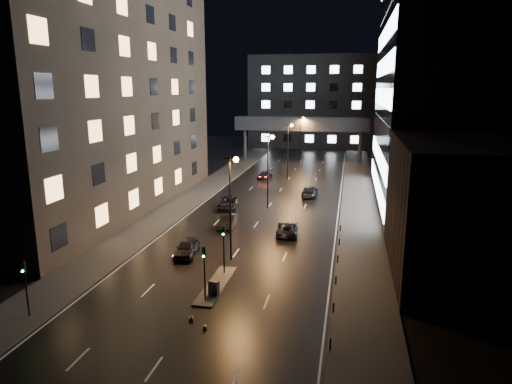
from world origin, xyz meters
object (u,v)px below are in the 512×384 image
Objects in this scene: car_away_c at (228,203)px; car_away_d at (265,175)px; car_away_b at (228,221)px; car_toward_a at (287,229)px; car_toward_b at (310,191)px; car_away_a at (187,248)px; utility_cabinet at (214,288)px.

car_away_c is 21.98m from car_away_d.
car_away_b is 0.87× the size of car_away_c.
car_toward_b is at bearing -97.68° from car_toward_a.
car_away_a is at bearing 71.16° from car_toward_b.
car_away_d is 49.08m from utility_cabinet.
car_away_d is at bearing 107.85° from utility_cabinet.
utility_cabinet is (-4.38, -36.39, -0.05)m from car_toward_b.
car_toward_a is at bearing -13.37° from car_away_b.
car_away_d is 15.58m from car_toward_b.
car_away_c is (-0.78, 18.63, -0.05)m from car_away_a.
car_away_b is 9.04m from car_away_c.
car_toward_a is at bearing 87.74° from car_toward_b.
car_away_b reaches higher than utility_cabinet.
utility_cabinet is at bearing 83.27° from car_toward_b.
car_away_b is 0.88× the size of car_toward_b.
car_away_c is 1.09× the size of car_toward_a.
car_away_a reaches higher than car_away_d.
car_away_a is 12.42m from car_toward_a.
car_toward_a reaches higher than car_away_d.
car_toward_a is 19.48m from car_toward_b.
car_away_b reaches higher than car_toward_a.
car_toward_b is (0.82, 19.46, 0.09)m from car_toward_a.
car_away_a is at bearing 39.15° from car_toward_a.
car_away_d is (-1.24, 30.69, -0.13)m from car_away_b.
car_away_d is (0.30, 40.59, -0.16)m from car_away_a.
utility_cabinet is (-3.56, -16.93, 0.05)m from car_toward_a.
car_away_c is at bearing 85.74° from car_away_a.
car_away_c reaches higher than utility_cabinet.
car_away_c is 13.85m from car_toward_a.
car_away_a is 1.06× the size of car_away_d.
car_toward_a is (7.33, -1.20, -0.09)m from car_away_b.
car_away_d is at bearing -80.24° from car_toward_a.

